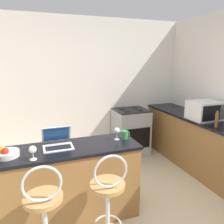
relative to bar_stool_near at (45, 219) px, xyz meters
The scene contains 13 objects.
wall_back 2.59m from the bar_stool_near, 70.58° to the left, with size 12.00×0.06×2.60m.
breakfast_bar 0.61m from the bar_stool_near, 61.26° to the left, with size 1.61×0.54×0.90m.
counter_right 2.70m from the bar_stool_near, 16.89° to the left, with size 0.59×3.04×0.90m.
bar_stool_near is the anchor object (origin of this frame).
bar_stool_far 0.59m from the bar_stool_near, ahead, with size 0.40×0.40×1.03m.
laptop 0.80m from the bar_stool_near, 71.64° to the left, with size 0.32×0.30×0.22m.
microwave 2.78m from the bar_stool_near, 20.30° to the left, with size 0.47×0.39×0.30m.
stove_range 2.65m from the bar_stool_near, 48.65° to the left, with size 0.63×0.58×0.91m.
mug_green 1.24m from the bar_stool_near, 29.43° to the left, with size 0.09×0.08×0.10m.
wine_glass_short 1.19m from the bar_stool_near, 32.68° to the left, with size 0.07×0.07×0.15m.
fruit_bowl 0.75m from the bar_stool_near, 121.16° to the left, with size 0.23×0.23×0.11m.
pepper_mill 2.54m from the bar_stool_near, 13.00° to the left, with size 0.05×0.05×0.24m.
wine_glass_tall 0.62m from the bar_stool_near, 99.32° to the left, with size 0.07×0.07×0.14m.
Camera 1 is at (-0.83, -1.52, 1.85)m, focal length 35.00 mm.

